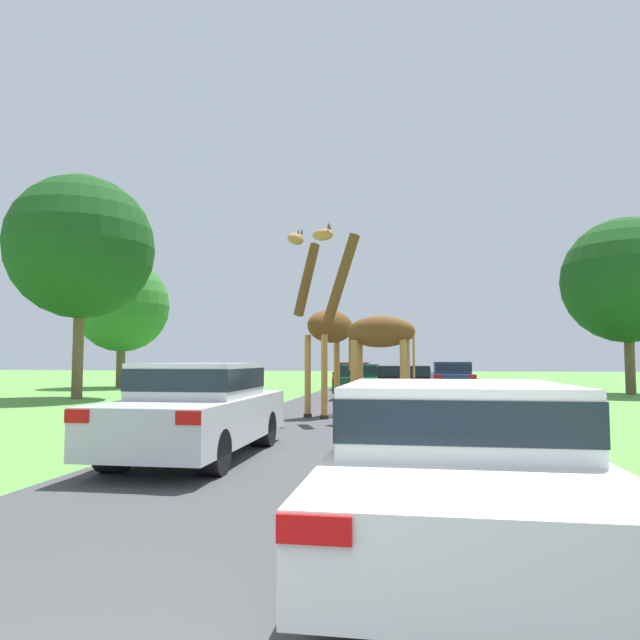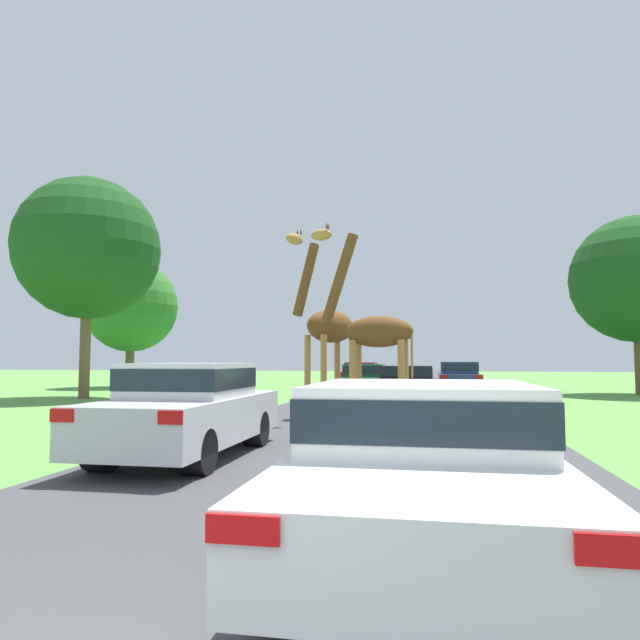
# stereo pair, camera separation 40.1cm
# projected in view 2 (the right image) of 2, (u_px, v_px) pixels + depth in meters

# --- Properties ---
(road) EXTENTS (7.53, 120.00, 0.00)m
(road) POSITION_uv_depth(u_px,v_px,m) (403.00, 389.00, 30.87)
(road) COLOR #424244
(road) RESTS_ON ground
(giraffe_near_road) EXTENTS (1.80, 2.39, 5.04)m
(giraffe_near_road) POSITION_uv_depth(u_px,v_px,m) (328.00, 329.00, 15.75)
(giraffe_near_road) COLOR #B77F3D
(giraffe_near_road) RESTS_ON ground
(giraffe_companion) EXTENTS (2.65, 0.96, 5.08)m
(giraffe_companion) POSITION_uv_depth(u_px,v_px,m) (372.00, 331.00, 14.06)
(giraffe_companion) COLOR #B77F3D
(giraffe_companion) RESTS_ON ground
(car_lead_maroon) EXTENTS (1.99, 4.75, 1.35)m
(car_lead_maroon) POSITION_uv_depth(u_px,v_px,m) (423.00, 457.00, 4.83)
(car_lead_maroon) COLOR silver
(car_lead_maroon) RESTS_ON ground
(car_queue_right) EXTENTS (1.74, 4.08, 1.38)m
(car_queue_right) POSITION_uv_depth(u_px,v_px,m) (364.00, 380.00, 23.49)
(car_queue_right) COLOR #144C28
(car_queue_right) RESTS_ON ground
(car_queue_left) EXTENTS (1.91, 4.12, 1.47)m
(car_queue_left) POSITION_uv_depth(u_px,v_px,m) (459.00, 376.00, 27.64)
(car_queue_left) COLOR navy
(car_queue_left) RESTS_ON ground
(car_far_ahead) EXTENTS (1.78, 4.47, 1.50)m
(car_far_ahead) POSITION_uv_depth(u_px,v_px,m) (189.00, 407.00, 9.18)
(car_far_ahead) COLOR silver
(car_far_ahead) RESTS_ON ground
(car_verge_right) EXTENTS (1.81, 4.30, 1.43)m
(car_verge_right) POSITION_uv_depth(u_px,v_px,m) (361.00, 375.00, 31.25)
(car_verge_right) COLOR maroon
(car_verge_right) RESTS_ON ground
(car_rear_follower) EXTENTS (1.82, 4.68, 1.36)m
(car_rear_follower) POSITION_uv_depth(u_px,v_px,m) (407.00, 385.00, 18.75)
(car_rear_follower) COLOR black
(car_rear_follower) RESTS_ON ground
(tree_left_edge) EXTENTS (5.74, 5.74, 8.08)m
(tree_left_edge) POSITION_uv_depth(u_px,v_px,m) (637.00, 279.00, 25.74)
(tree_left_edge) COLOR brown
(tree_left_edge) RESTS_ON ground
(tree_centre_back) EXTENTS (5.29, 5.29, 7.32)m
(tree_centre_back) POSITION_uv_depth(u_px,v_px,m) (131.00, 306.00, 32.83)
(tree_centre_back) COLOR brown
(tree_centre_back) RESTS_ON ground
(tree_far_right) EXTENTS (5.83, 5.83, 9.06)m
(tree_far_right) POSITION_uv_depth(u_px,v_px,m) (88.00, 249.00, 23.45)
(tree_far_right) COLOR brown
(tree_far_right) RESTS_ON ground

